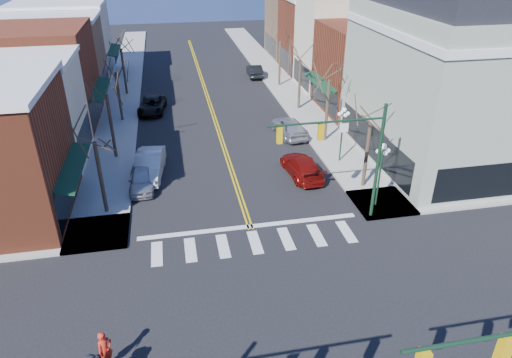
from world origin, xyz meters
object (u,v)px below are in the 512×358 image
car_left_near (141,179)px  car_right_near (302,166)px  victorian_corner (461,71)px  lamppost_midblock (343,125)px  lamppost_corner (381,164)px  pedestrian_red_a (105,350)px  car_right_far (255,71)px  car_left_far (152,105)px  car_left_mid (149,165)px  car_right_mid (289,127)px

car_left_near → car_right_near: (11.12, -0.27, 0.04)m
victorian_corner → lamppost_midblock: 9.10m
lamppost_corner → car_left_near: (-14.52, 5.25, -2.28)m
lamppost_midblock → pedestrian_red_a: 22.27m
lamppost_corner → car_right_far: (-1.80, 30.81, -2.24)m
victorian_corner → lamppost_midblock: bearing=176.6°
pedestrian_red_a → victorian_corner: bearing=-7.8°
lamppost_midblock → car_left_near: 14.75m
car_left_far → lamppost_midblock: bearing=-37.2°
car_left_mid → pedestrian_red_a: bearing=-88.3°
pedestrian_red_a → car_left_near: bearing=45.5°
lamppost_midblock → pedestrian_red_a: (-15.50, -15.87, -1.97)m
lamppost_corner → victorian_corner: bearing=35.9°
victorian_corner → car_right_near: bearing=-175.0°
car_right_far → pedestrian_red_a: (-13.70, -40.19, 0.28)m
car_left_mid → victorian_corner: bearing=4.3°
victorian_corner → car_right_near: size_ratio=2.88×
car_left_far → pedestrian_red_a: bearing=-85.2°
pedestrian_red_a → lamppost_midblock: bearing=5.0°
lamppost_midblock → victorian_corner: bearing=-3.4°
car_left_mid → car_right_far: bearing=69.8°
car_left_mid → lamppost_midblock: bearing=4.8°
car_right_near → car_left_mid: bearing=-15.2°
car_left_near → car_left_far: car_left_far is taller
lamppost_midblock → car_right_mid: lamppost_midblock is taller
car_left_near → car_left_mid: size_ratio=0.78×
car_right_far → pedestrian_red_a: bearing=73.4°
car_right_near → victorian_corner: bearing=-179.2°
victorian_corner → car_left_near: victorian_corner is taller
lamppost_midblock → car_right_mid: 6.56m
lamppost_corner → car_left_far: lamppost_corner is taller
victorian_corner → car_left_far: victorian_corner is taller
car_left_far → car_right_near: bearing=-48.0°
car_left_near → lamppost_midblock: bearing=4.9°
car_left_mid → car_right_near: 10.79m
lamppost_midblock → car_left_mid: 14.16m
car_left_far → car_right_far: 15.91m
car_left_far → victorian_corner: bearing=-25.2°
victorian_corner → lamppost_corner: bearing=-144.1°
car_left_mid → car_left_far: car_left_mid is taller
car_left_mid → car_left_far: size_ratio=1.03×
car_right_far → pedestrian_red_a: pedestrian_red_a is taller
lamppost_corner → lamppost_midblock: bearing=90.0°
car_right_mid → car_right_near: bearing=75.6°
lamppost_midblock → car_right_near: bearing=-155.9°
car_left_mid → car_right_far: 26.73m
car_left_mid → car_right_mid: (11.56, 5.17, -0.03)m
victorian_corner → car_right_near: 13.16m
car_left_near → car_left_far: 15.23m
lamppost_midblock → car_right_near: size_ratio=0.88×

